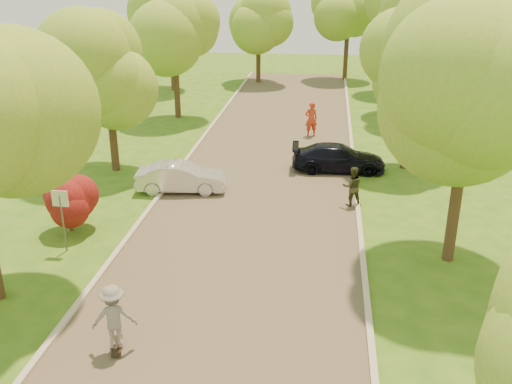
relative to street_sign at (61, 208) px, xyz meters
The scene contains 21 objects.
ground 7.22m from the street_sign, 34.59° to the right, with size 100.00×100.00×0.00m, color #2F6016.
road 7.22m from the street_sign, 34.59° to the left, with size 8.00×60.00×0.01m, color #4C4438.
curb_left 4.62m from the street_sign, 66.37° to the left, with size 0.18×60.00×0.12m, color #B2AD9E.
curb_right 10.74m from the street_sign, 22.10° to the left, with size 0.18×60.00×0.12m, color #B2AD9E.
street_sign is the anchor object (origin of this frame).
red_shrub 1.65m from the street_sign, 108.43° to the left, with size 1.70×1.70×1.95m.
tree_l_midb 8.61m from the street_sign, 97.22° to the left, with size 4.30×4.20×6.62m.
tree_l_far 18.43m from the street_sign, 91.87° to the left, with size 4.92×4.80×7.79m.
tree_r_mida 13.46m from the street_sign, ahead, with size 5.13×5.00×7.95m.
tree_r_midb 16.27m from the street_sign, 38.90° to the left, with size 4.51×4.40×7.01m.
tree_r_far 24.25m from the street_sign, 56.91° to the left, with size 5.33×5.20×8.34m.
tree_bg_a 26.44m from the street_sign, 96.53° to the left, with size 5.12×5.00×7.72m.
tree_bg_b 31.57m from the street_sign, 63.40° to the left, with size 5.12×5.00×7.95m.
tree_bg_c 30.35m from the street_sign, 84.26° to the left, with size 4.92×4.80×7.33m.
tree_bg_d 33.74m from the street_sign, 72.61° to the left, with size 5.12×5.00×7.72m.
silver_sedan 6.36m from the street_sign, 66.59° to the left, with size 1.31×3.75×1.24m, color silver.
dark_sedan 12.99m from the street_sign, 45.40° to the left, with size 1.74×4.29×1.25m, color black.
longboard 6.18m from the street_sign, 54.05° to the right, with size 0.48×0.90×0.10m.
skateboarder 6.04m from the street_sign, 54.05° to the right, with size 1.09×0.63×1.69m, color gray.
person_striped 16.69m from the street_sign, 62.81° to the left, with size 0.70×0.46×1.93m, color #B5341B.
person_olive 10.91m from the street_sign, 28.08° to the left, with size 0.79×0.62×1.63m, color #31331F.
Camera 1 is at (2.66, -12.11, 8.98)m, focal length 40.00 mm.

